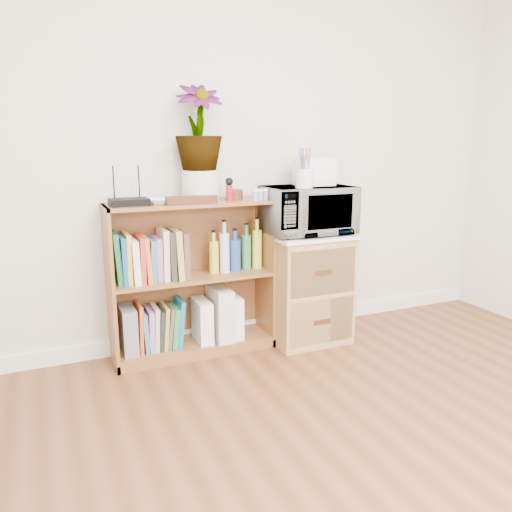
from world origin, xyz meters
TOP-DOWN VIEW (x-y plane):
  - skirting_board at (0.00, 2.24)m, footprint 4.00×0.02m
  - bookshelf at (-0.35, 2.10)m, footprint 1.00×0.30m
  - wicker_unit at (0.40, 2.02)m, footprint 0.50×0.45m
  - microwave at (0.40, 2.02)m, footprint 0.55×0.37m
  - pen_cup at (0.31, 1.90)m, footprint 0.11×0.11m
  - small_appliance at (0.46, 2.06)m, footprint 0.22×0.18m
  - router at (-0.71, 2.08)m, footprint 0.21×0.15m
  - white_bowl at (-0.54, 2.07)m, footprint 0.13×0.13m
  - plant_pot at (-0.28, 2.12)m, footprint 0.22×0.22m
  - potted_plant at (-0.28, 2.12)m, footprint 0.28×0.28m
  - trinket_box at (-0.37, 2.00)m, footprint 0.29×0.07m
  - kokeshi_doll at (-0.12, 2.06)m, footprint 0.04×0.04m
  - wooden_bowl at (-0.07, 2.11)m, footprint 0.11×0.11m
  - paint_jars at (0.07, 2.01)m, footprint 0.10×0.04m
  - file_box at (-0.75, 2.10)m, footprint 0.08×0.22m
  - magazine_holder_left at (-0.30, 2.09)m, footprint 0.08×0.21m
  - magazine_holder_mid at (-0.18, 2.09)m, footprint 0.11×0.27m
  - magazine_holder_right at (-0.10, 2.09)m, footprint 0.09×0.22m
  - cookbooks at (-0.60, 2.10)m, footprint 0.42×0.20m
  - liquor_bottles at (-0.06, 2.10)m, footprint 0.36×0.07m
  - lower_books at (-0.57, 2.10)m, footprint 0.28×0.19m

SIDE VIEW (x-z plane):
  - skirting_board at x=0.00m, z-range 0.00..0.10m
  - lower_books at x=-0.57m, z-range 0.05..0.35m
  - magazine_holder_left at x=-0.30m, z-range 0.07..0.34m
  - magazine_holder_right at x=-0.10m, z-range 0.07..0.34m
  - file_box at x=-0.75m, z-range 0.07..0.35m
  - magazine_holder_mid at x=-0.18m, z-range 0.07..0.40m
  - wicker_unit at x=0.40m, z-range 0.00..0.70m
  - bookshelf at x=-0.35m, z-range 0.00..0.95m
  - cookbooks at x=-0.60m, z-range 0.49..0.79m
  - liquor_bottles at x=-0.06m, z-range 0.49..0.80m
  - microwave at x=0.40m, z-range 0.72..1.02m
  - white_bowl at x=-0.54m, z-range 0.95..0.98m
  - router at x=-0.71m, z-range 0.95..0.99m
  - trinket_box at x=-0.37m, z-range 0.95..1.00m
  - paint_jars at x=0.07m, z-range 0.95..1.00m
  - wooden_bowl at x=-0.07m, z-range 0.95..1.01m
  - kokeshi_doll at x=-0.12m, z-range 0.95..1.04m
  - plant_pot at x=-0.28m, z-range 0.95..1.13m
  - pen_cup at x=0.31m, z-range 1.02..1.14m
  - small_appliance at x=0.46m, z-range 1.02..1.20m
  - potted_plant at x=-0.28m, z-range 1.13..1.63m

